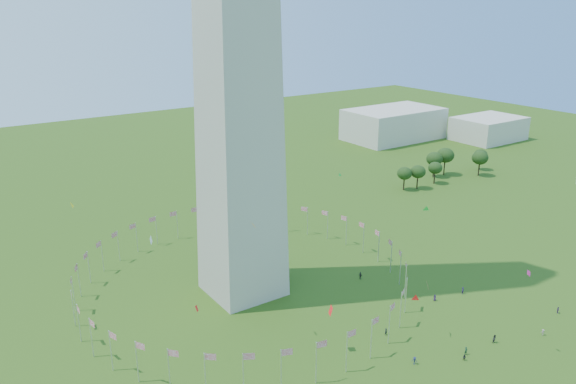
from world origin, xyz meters
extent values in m
cylinder|color=silver|center=(40.00, 50.00, 4.50)|extent=(0.24, 0.24, 9.00)
cylinder|color=silver|center=(39.39, 56.95, 4.50)|extent=(0.24, 0.24, 9.00)
cylinder|color=silver|center=(37.59, 63.68, 4.50)|extent=(0.24, 0.24, 9.00)
cylinder|color=silver|center=(34.64, 70.00, 4.50)|extent=(0.24, 0.24, 9.00)
cylinder|color=silver|center=(30.64, 75.71, 4.50)|extent=(0.24, 0.24, 9.00)
cylinder|color=silver|center=(25.71, 80.64, 4.50)|extent=(0.24, 0.24, 9.00)
cylinder|color=silver|center=(20.00, 84.64, 4.50)|extent=(0.24, 0.24, 9.00)
cylinder|color=silver|center=(13.68, 87.59, 4.50)|extent=(0.24, 0.24, 9.00)
cylinder|color=silver|center=(6.95, 89.39, 4.50)|extent=(0.24, 0.24, 9.00)
cylinder|color=silver|center=(0.00, 90.00, 4.50)|extent=(0.24, 0.24, 9.00)
cylinder|color=silver|center=(-6.95, 89.39, 4.50)|extent=(0.24, 0.24, 9.00)
cylinder|color=silver|center=(-13.68, 87.59, 4.50)|extent=(0.24, 0.24, 9.00)
cylinder|color=silver|center=(-20.00, 84.64, 4.50)|extent=(0.24, 0.24, 9.00)
cylinder|color=silver|center=(-25.71, 80.64, 4.50)|extent=(0.24, 0.24, 9.00)
cylinder|color=silver|center=(-30.64, 75.71, 4.50)|extent=(0.24, 0.24, 9.00)
cylinder|color=silver|center=(-34.64, 70.00, 4.50)|extent=(0.24, 0.24, 9.00)
cylinder|color=silver|center=(-37.59, 63.68, 4.50)|extent=(0.24, 0.24, 9.00)
cylinder|color=silver|center=(-39.39, 56.95, 4.50)|extent=(0.24, 0.24, 9.00)
cylinder|color=silver|center=(-40.00, 50.00, 4.50)|extent=(0.24, 0.24, 9.00)
cylinder|color=silver|center=(-39.39, 43.05, 4.50)|extent=(0.24, 0.24, 9.00)
cylinder|color=silver|center=(-37.59, 36.32, 4.50)|extent=(0.24, 0.24, 9.00)
cylinder|color=silver|center=(-34.64, 30.00, 4.50)|extent=(0.24, 0.24, 9.00)
cylinder|color=silver|center=(-30.64, 24.29, 4.50)|extent=(0.24, 0.24, 9.00)
cylinder|color=silver|center=(-25.71, 19.36, 4.50)|extent=(0.24, 0.24, 9.00)
cylinder|color=silver|center=(-20.00, 15.36, 4.50)|extent=(0.24, 0.24, 9.00)
cylinder|color=silver|center=(-13.68, 12.41, 4.50)|extent=(0.24, 0.24, 9.00)
cylinder|color=silver|center=(-6.95, 10.61, 4.50)|extent=(0.24, 0.24, 9.00)
cylinder|color=silver|center=(0.00, 10.00, 4.50)|extent=(0.24, 0.24, 9.00)
cylinder|color=silver|center=(6.95, 10.61, 4.50)|extent=(0.24, 0.24, 9.00)
cylinder|color=silver|center=(13.68, 12.41, 4.50)|extent=(0.24, 0.24, 9.00)
cylinder|color=silver|center=(20.00, 15.36, 4.50)|extent=(0.24, 0.24, 9.00)
cylinder|color=silver|center=(25.71, 19.36, 4.50)|extent=(0.24, 0.24, 9.00)
cylinder|color=silver|center=(30.64, 24.29, 4.50)|extent=(0.24, 0.24, 9.00)
cylinder|color=silver|center=(34.64, 30.00, 4.50)|extent=(0.24, 0.24, 9.00)
cylinder|color=silver|center=(37.59, 36.32, 4.50)|extent=(0.24, 0.24, 9.00)
cylinder|color=silver|center=(39.39, 43.05, 4.50)|extent=(0.24, 0.24, 9.00)
cube|color=beige|center=(150.00, 150.00, 8.00)|extent=(50.00, 30.00, 16.00)
cube|color=beige|center=(190.00, 120.00, 6.00)|extent=(35.00, 25.00, 12.00)
imported|color=gray|center=(43.63, -4.40, 0.74)|extent=(0.89, 1.10, 1.49)
imported|color=#3C1B53|center=(55.00, -1.01, 0.81)|extent=(1.10, 1.10, 1.63)
imported|color=#1E2547|center=(12.89, 4.14, 0.84)|extent=(1.13, 1.25, 1.69)
imported|color=#292929|center=(32.54, -0.24, 0.97)|extent=(0.94, 0.74, 1.93)
imported|color=black|center=(22.10, -0.72, 0.71)|extent=(0.56, 0.71, 1.42)
imported|color=#173B27|center=(24.02, 0.45, 0.92)|extent=(0.68, 0.46, 1.83)
imported|color=#2C1848|center=(44.09, 17.54, 0.94)|extent=(0.78, 0.62, 1.88)
imported|color=black|center=(15.55, 15.02, 0.82)|extent=(0.63, 0.45, 1.64)
imported|color=black|center=(28.40, 38.00, 0.98)|extent=(0.81, 1.20, 1.97)
imported|color=#301745|center=(35.78, 19.21, 0.78)|extent=(0.74, 0.89, 1.57)
plane|color=green|center=(41.81, 29.45, 19.42)|extent=(1.39, 1.67, 1.99)
plane|color=white|center=(-35.82, 13.43, 35.72)|extent=(0.41, 1.37, 1.43)
plane|color=yellow|center=(-34.47, 67.66, 24.59)|extent=(1.08, 1.89, 1.70)
plane|color=red|center=(-22.15, 29.38, 12.11)|extent=(1.33, 0.69, 1.37)
plane|color=orange|center=(-8.48, 30.17, 26.33)|extent=(2.10, 1.19, 1.73)
plane|color=green|center=(39.75, 53.51, 40.74)|extent=(0.41, 1.30, 1.32)
plane|color=#CC2699|center=(33.04, -5.26, 18.46)|extent=(0.63, 1.28, 1.29)
plane|color=red|center=(25.90, 16.62, 5.00)|extent=(1.60, 1.19, 1.80)
plane|color=red|center=(1.68, 17.28, 9.58)|extent=(1.86, 1.61, 2.05)
plane|color=green|center=(25.51, 44.17, 27.53)|extent=(0.93, 0.32, 0.90)
plane|color=#CC2699|center=(21.73, 9.95, 12.47)|extent=(1.97, 2.01, 2.08)
ellipsoid|color=#264717|center=(91.57, 84.53, 4.49)|extent=(5.75, 5.75, 8.98)
ellipsoid|color=#264717|center=(97.05, 82.75, 4.60)|extent=(5.89, 5.89, 9.21)
ellipsoid|color=#264717|center=(107.64, 83.47, 4.37)|extent=(5.60, 5.60, 8.75)
ellipsoid|color=#264717|center=(114.14, 89.81, 5.22)|extent=(6.68, 6.68, 10.44)
ellipsoid|color=#264717|center=(120.30, 89.41, 5.68)|extent=(7.27, 7.27, 11.36)
ellipsoid|color=#264717|center=(131.21, 80.35, 5.22)|extent=(6.68, 6.68, 10.43)
ellipsoid|color=#264717|center=(138.73, 85.72, 4.52)|extent=(5.78, 5.78, 9.04)
camera|label=1|loc=(-61.98, -60.33, 68.65)|focal=35.00mm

